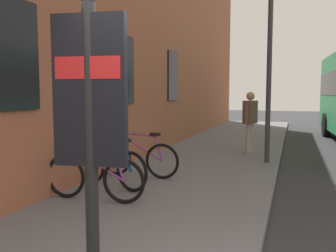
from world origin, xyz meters
TOP-DOWN VIEW (x-y plane):
  - ground at (6.00, -1.00)m, footprint 60.00×60.00m
  - sidewalk_pavement at (8.00, 1.75)m, footprint 24.00×3.50m
  - station_facade at (8.99, 3.80)m, footprint 22.00×0.65m
  - bicycle_end_of_row at (2.76, 2.69)m, footprint 0.48×1.77m
  - bicycle_leaning_wall at (3.59, 2.84)m, footprint 0.67×1.71m
  - bicycle_under_window at (4.49, 2.69)m, footprint 0.48×1.77m
  - transit_info_sign at (0.11, 1.11)m, footprint 0.16×0.56m
  - pedestrian_by_facade at (8.14, 0.87)m, footprint 0.64×0.38m
  - street_lamp at (6.96, 0.30)m, footprint 0.28×0.28m

SIDE VIEW (x-z plane):
  - ground at x=6.00m, z-range 0.00..0.00m
  - sidewalk_pavement at x=8.00m, z-range 0.00..0.12m
  - bicycle_leaning_wall at x=3.59m, z-range 0.02..1.00m
  - bicycle_under_window at x=4.49m, z-range 0.02..1.00m
  - bicycle_end_of_row at x=2.76m, z-range 0.02..1.00m
  - pedestrian_by_facade at x=8.14m, z-range 0.31..2.07m
  - transit_info_sign at x=0.11m, z-range 0.52..2.92m
  - street_lamp at x=6.96m, z-range 0.60..5.87m
  - station_facade at x=8.99m, z-range 0.00..9.34m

